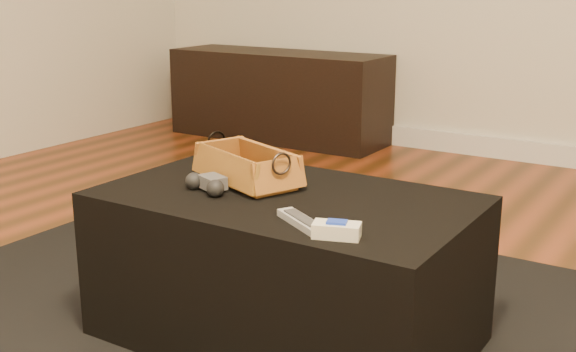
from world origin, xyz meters
The scene contains 10 objects.
baseboard centered at (0.00, 2.73, 0.06)m, with size 5.00×0.04×0.12m, color white.
media_cabinet centered at (-1.45, 2.51, 0.28)m, with size 1.41×0.45×0.55m, color black.
area_rug centered at (0.05, 0.20, 0.01)m, with size 2.60×2.00×0.01m, color black.
ottoman centered at (0.05, 0.25, 0.22)m, with size 1.00×0.60×0.42m, color black.
tv_remote centered at (-0.14, 0.30, 0.45)m, with size 0.18×0.04×0.02m, color black.
cloth_bundle centered at (-0.02, 0.29, 0.47)m, with size 0.09×0.06×0.05m, color tan.
wicker_basket centered at (-0.11, 0.30, 0.47)m, with size 0.38×0.29×0.12m.
game_controller centered at (-0.15, 0.16, 0.46)m, with size 0.15×0.11×0.05m.
silver_remote centered at (0.21, 0.06, 0.44)m, with size 0.18×0.13×0.02m.
cream_gadget centered at (0.32, 0.03, 0.45)m, with size 0.12×0.09×0.04m.
Camera 1 is at (1.05, -1.32, 0.99)m, focal length 45.00 mm.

